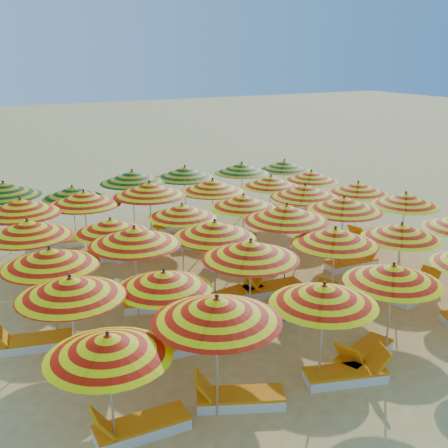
# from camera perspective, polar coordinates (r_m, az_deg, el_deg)

# --- Properties ---
(ground) EXTENTS (120.00, 120.00, 0.00)m
(ground) POSITION_cam_1_polar(r_m,az_deg,el_deg) (16.97, 0.80, -5.61)
(ground) COLOR #F0C76B
(ground) RESTS_ON ground
(umbrella_0) EXTENTS (2.56, 2.56, 2.25)m
(umbrella_0) POSITION_cam_1_polar(r_m,az_deg,el_deg) (9.55, -11.69, -12.05)
(umbrella_0) COLOR silver
(umbrella_0) RESTS_ON ground
(umbrella_1) EXTENTS (3.02, 3.02, 2.50)m
(umbrella_1) POSITION_cam_1_polar(r_m,az_deg,el_deg) (10.06, -0.74, -8.70)
(umbrella_1) COLOR silver
(umbrella_1) RESTS_ON ground
(umbrella_2) EXTENTS (2.87, 2.87, 2.29)m
(umbrella_2) POSITION_cam_1_polar(r_m,az_deg,el_deg) (11.25, 10.11, -7.07)
(umbrella_2) COLOR silver
(umbrella_2) RESTS_ON ground
(umbrella_3) EXTENTS (2.49, 2.49, 2.26)m
(umbrella_3) POSITION_cam_1_polar(r_m,az_deg,el_deg) (12.66, 16.80, -4.86)
(umbrella_3) COLOR silver
(umbrella_3) RESTS_ON ground
(umbrella_6) EXTENTS (2.38, 2.38, 2.35)m
(umbrella_6) POSITION_cam_1_polar(r_m,az_deg,el_deg) (11.69, -15.35, -6.22)
(umbrella_6) COLOR silver
(umbrella_6) RESTS_ON ground
(umbrella_7) EXTENTS (2.75, 2.75, 2.20)m
(umbrella_7) POSITION_cam_1_polar(r_m,az_deg,el_deg) (12.02, -6.13, -5.69)
(umbrella_7) COLOR silver
(umbrella_7) RESTS_ON ground
(umbrella_8) EXTENTS (2.94, 2.94, 2.45)m
(umbrella_8) POSITION_cam_1_polar(r_m,az_deg,el_deg) (13.06, 2.72, -2.65)
(umbrella_8) COLOR silver
(umbrella_8) RESTS_ON ground
(umbrella_9) EXTENTS (2.42, 2.42, 2.35)m
(umbrella_9) POSITION_cam_1_polar(r_m,az_deg,el_deg) (14.53, 11.21, -1.24)
(umbrella_9) COLOR silver
(umbrella_9) RESTS_ON ground
(umbrella_10) EXTENTS (2.26, 2.26, 2.25)m
(umbrella_10) POSITION_cam_1_polar(r_m,az_deg,el_deg) (15.68, 17.57, -0.70)
(umbrella_10) COLOR silver
(umbrella_10) RESTS_ON ground
(umbrella_12) EXTENTS (2.73, 2.73, 2.38)m
(umbrella_12) POSITION_cam_1_polar(r_m,az_deg,el_deg) (13.35, -17.28, -3.26)
(umbrella_12) COLOR silver
(umbrella_12) RESTS_ON ground
(umbrella_13) EXTENTS (2.32, 2.32, 2.46)m
(umbrella_13) POSITION_cam_1_polar(r_m,az_deg,el_deg) (14.15, -9.08, -1.23)
(umbrella_13) COLOR silver
(umbrella_13) RESTS_ON ground
(umbrella_14) EXTENTS (2.29, 2.29, 2.38)m
(umbrella_14) POSITION_cam_1_polar(r_m,az_deg,el_deg) (14.75, -0.95, -0.53)
(umbrella_14) COLOR silver
(umbrella_14) RESTS_ON ground
(umbrella_15) EXTENTS (2.91, 2.91, 2.54)m
(umbrella_15) POSITION_cam_1_polar(r_m,az_deg,el_deg) (15.80, 6.38, 1.13)
(umbrella_15) COLOR silver
(umbrella_15) RESTS_ON ground
(umbrella_16) EXTENTS (3.06, 3.06, 2.47)m
(umbrella_16) POSITION_cam_1_polar(r_m,az_deg,el_deg) (17.21, 12.07, 2.00)
(umbrella_16) COLOR silver
(umbrella_16) RESTS_ON ground
(umbrella_17) EXTENTS (2.64, 2.64, 2.31)m
(umbrella_17) POSITION_cam_1_polar(r_m,az_deg,el_deg) (18.82, 17.95, 2.38)
(umbrella_17) COLOR silver
(umbrella_17) RESTS_ON ground
(umbrella_18) EXTENTS (2.99, 2.99, 2.41)m
(umbrella_18) POSITION_cam_1_polar(r_m,az_deg,el_deg) (15.57, -19.32, -0.44)
(umbrella_18) COLOR silver
(umbrella_18) RESTS_ON ground
(umbrella_19) EXTENTS (2.08, 2.08, 2.19)m
(umbrella_19) POSITION_cam_1_polar(r_m,az_deg,el_deg) (15.87, -11.46, -0.20)
(umbrella_19) COLOR silver
(umbrella_19) RESTS_ON ground
(umbrella_20) EXTENTS (2.18, 2.18, 2.21)m
(umbrella_20) POSITION_cam_1_polar(r_m,az_deg,el_deg) (17.00, -4.27, 1.34)
(umbrella_20) COLOR silver
(umbrella_20) RESTS_ON ground
(umbrella_21) EXTENTS (2.27, 2.27, 2.27)m
(umbrella_21) POSITION_cam_1_polar(r_m,az_deg,el_deg) (17.82, 1.99, 2.31)
(umbrella_21) COLOR silver
(umbrella_21) RESTS_ON ground
(umbrella_22) EXTENTS (2.97, 2.97, 2.42)m
(umbrella_22) POSITION_cam_1_polar(r_m,az_deg,el_deg) (18.78, 8.24, 3.33)
(umbrella_22) COLOR silver
(umbrella_22) RESTS_ON ground
(umbrella_23) EXTENTS (2.63, 2.63, 2.25)m
(umbrella_23) POSITION_cam_1_polar(r_m,az_deg,el_deg) (20.18, 13.45, 3.58)
(umbrella_23) COLOR silver
(umbrella_23) RESTS_ON ground
(umbrella_24) EXTENTS (3.11, 3.11, 2.51)m
(umbrella_24) POSITION_cam_1_polar(r_m,az_deg,el_deg) (17.49, -19.96, 1.69)
(umbrella_24) COLOR silver
(umbrella_24) RESTS_ON ground
(umbrella_25) EXTENTS (2.89, 2.89, 2.43)m
(umbrella_25) POSITION_cam_1_polar(r_m,az_deg,el_deg) (18.19, -14.03, 2.56)
(umbrella_25) COLOR silver
(umbrella_25) RESTS_ON ground
(umbrella_26) EXTENTS (2.83, 2.83, 2.54)m
(umbrella_26) POSITION_cam_1_polar(r_m,az_deg,el_deg) (18.55, -7.57, 3.53)
(umbrella_26) COLOR silver
(umbrella_26) RESTS_ON ground
(umbrella_27) EXTENTS (2.51, 2.51, 2.40)m
(umbrella_27) POSITION_cam_1_polar(r_m,az_deg,el_deg) (19.40, -1.17, 3.91)
(umbrella_27) COLOR silver
(umbrella_27) RESTS_ON ground
(umbrella_28) EXTENTS (2.80, 2.80, 2.25)m
(umbrella_28) POSITION_cam_1_polar(r_m,az_deg,el_deg) (20.71, 4.78, 4.33)
(umbrella_28) COLOR silver
(umbrella_28) RESTS_ON ground
(umbrella_29) EXTENTS (2.43, 2.43, 2.21)m
(umbrella_29) POSITION_cam_1_polar(r_m,az_deg,el_deg) (21.96, 8.86, 4.84)
(umbrella_29) COLOR silver
(umbrella_29) RESTS_ON ground
(umbrella_30) EXTENTS (3.11, 3.11, 2.54)m
(umbrella_30) POSITION_cam_1_polar(r_m,az_deg,el_deg) (19.76, -21.47, 3.30)
(umbrella_30) COLOR silver
(umbrella_30) RESTS_ON ground
(umbrella_31) EXTENTS (2.29, 2.29, 2.18)m
(umbrella_31) POSITION_cam_1_polar(r_m,az_deg,el_deg) (20.00, -15.15, 3.14)
(umbrella_31) COLOR silver
(umbrella_31) RESTS_ON ground
(umbrella_32) EXTENTS (2.73, 2.73, 2.49)m
(umbrella_32) POSITION_cam_1_polar(r_m,az_deg,el_deg) (20.66, -9.31, 4.74)
(umbrella_32) COLOR silver
(umbrella_32) RESTS_ON ground
(umbrella_33) EXTENTS (2.75, 2.75, 2.46)m
(umbrella_33) POSITION_cam_1_polar(r_m,az_deg,el_deg) (21.33, -3.99, 5.25)
(umbrella_33) COLOR silver
(umbrella_33) RESTS_ON ground
(umbrella_34) EXTENTS (2.92, 2.92, 2.33)m
(umbrella_34) POSITION_cam_1_polar(r_m,az_deg,el_deg) (22.66, 1.81, 5.71)
(umbrella_34) COLOR silver
(umbrella_34) RESTS_ON ground
(umbrella_35) EXTENTS (2.41, 2.41, 2.27)m
(umbrella_35) POSITION_cam_1_polar(r_m,az_deg,el_deg) (23.62, 6.15, 5.95)
(umbrella_35) COLOR silver
(umbrella_35) RESTS_ON ground
(lounger_0) EXTENTS (1.75, 0.62, 0.69)m
(lounger_0) POSITION_cam_1_polar(r_m,az_deg,el_deg) (10.77, -8.59, -19.72)
(lounger_0) COLOR white
(lounger_0) RESTS_ON ground
(lounger_1) EXTENTS (1.82, 1.23, 0.69)m
(lounger_1) POSITION_cam_1_polar(r_m,az_deg,el_deg) (11.38, 1.42, -17.25)
(lounger_1) COLOR white
(lounger_1) RESTS_ON ground
(lounger_2) EXTENTS (1.83, 1.05, 0.69)m
(lounger_2) POSITION_cam_1_polar(r_m,az_deg,el_deg) (12.34, 12.44, -14.68)
(lounger_2) COLOR white
(lounger_2) RESTS_ON ground
(lounger_3) EXTENTS (1.83, 1.14, 0.69)m
(lounger_3) POSITION_cam_1_polar(r_m,az_deg,el_deg) (13.12, 13.94, -12.72)
(lounger_3) COLOR white
(lounger_3) RESTS_ON ground
(lounger_6) EXTENTS (1.77, 0.70, 0.69)m
(lounger_6) POSITION_cam_1_polar(r_m,az_deg,el_deg) (13.19, -3.78, -12.04)
(lounger_6) COLOR white
(lounger_6) RESTS_ON ground
(lounger_7) EXTENTS (1.82, 1.22, 0.69)m
(lounger_7) POSITION_cam_1_polar(r_m,az_deg,el_deg) (14.26, 3.97, -9.66)
(lounger_7) COLOR white
(lounger_7) RESTS_ON ground
(lounger_8) EXTENTS (1.82, 1.21, 0.69)m
(lounger_8) POSITION_cam_1_polar(r_m,az_deg,el_deg) (15.02, 9.00, -8.37)
(lounger_8) COLOR white
(lounger_8) RESTS_ON ground
(lounger_9) EXTENTS (1.82, 0.96, 0.69)m
(lounger_9) POSITION_cam_1_polar(r_m,az_deg,el_deg) (16.61, 18.90, -6.56)
(lounger_9) COLOR white
(lounger_9) RESTS_ON ground
(lounger_10) EXTENTS (1.82, 0.95, 0.69)m
(lounger_10) POSITION_cam_1_polar(r_m,az_deg,el_deg) (13.95, -18.90, -11.28)
(lounger_10) COLOR white
(lounger_10) RESTS_ON ground
(lounger_11) EXTENTS (1.83, 1.12, 0.69)m
(lounger_11) POSITION_cam_1_polar(r_m,az_deg,el_deg) (15.16, -6.68, -8.03)
(lounger_11) COLOR white
(lounger_11) RESTS_ON ground
(lounger_12) EXTENTS (1.80, 0.85, 0.69)m
(lounger_12) POSITION_cam_1_polar(r_m,az_deg,el_deg) (15.63, 1.22, -7.09)
(lounger_12) COLOR white
(lounger_12) RESTS_ON ground
(lounger_13) EXTENTS (1.77, 0.69, 0.69)m
(lounger_13) POSITION_cam_1_polar(r_m,az_deg,el_deg) (16.03, 4.78, -6.50)
(lounger_13) COLOR white
(lounger_13) RESTS_ON ground
(lounger_14) EXTENTS (1.75, 0.65, 0.69)m
(lounger_14) POSITION_cam_1_polar(r_m,az_deg,el_deg) (18.27, 12.95, -3.85)
(lounger_14) COLOR white
(lounger_14) RESTS_ON ground
(lounger_15) EXTENTS (1.81, 0.88, 0.69)m
(lounger_15) POSITION_cam_1_polar(r_m,az_deg,el_deg) (17.99, 0.52, -3.73)
(lounger_15) COLOR white
(lounger_15) RESTS_ON ground
(lounger_16) EXTENTS (1.82, 1.00, 0.69)m
(lounger_16) POSITION_cam_1_polar(r_m,az_deg,el_deg) (20.95, 14.27, -1.20)
(lounger_16) COLOR white
(lounger_16) RESTS_ON ground
(lounger_17) EXTENTS (1.83, 1.12, 0.69)m
(lounger_17) POSITION_cam_1_polar(r_m,az_deg,el_deg) (18.89, -11.82, -3.07)
(lounger_17) COLOR white
(lounger_17) RESTS_ON ground
(lounger_18) EXTENTS (1.83, 1.09, 0.69)m
(lounger_18) POSITION_cam_1_polar(r_m,az_deg,el_deg) (19.04, -8.79, -2.73)
(lounger_18) COLOR white
(lounger_18) RESTS_ON ground
(lounger_19) EXTENTS (1.81, 0.90, 0.69)m
(lounger_19) POSITION_cam_1_polar(r_m,az_deg,el_deg) (19.69, -2.37, -1.85)
(lounger_19) COLOR white
(lounger_19) RESTS_ON ground
(lounger_20) EXTENTS (1.81, 0.91, 0.69)m
(lounger_20) POSITION_cam_1_polar(r_m,az_deg,el_deg) (22.29, 7.28, 0.33)
(lounger_20) COLOR white
(lounger_20) RESTS_ON ground
(lounger_21) EXTENTS (1.81, 0.87, 0.69)m
(lounger_21) POSITION_cam_1_polar(r_m,az_deg,el_deg) (20.50, -16.47, -1.79)
(lounger_21) COLOR white
(lounger_21) RESTS_ON ground
(lounger_22) EXTENTS (1.79, 0.78, 0.69)m
(lounger_22) POSITION_cam_1_polar(r_m,az_deg,el_deg) (21.57, -5.28, -0.18)
(lounger_22) COLOR white
(lounger_22) RESTS_ON ground
(lounger_23) EXTENTS (1.81, 0.91, 0.69)m
(lounger_23) POSITION_cam_1_polar(r_m,az_deg,el_deg) (24.36, 7.22, 1.80)
(lounger_23) COLOR white
(lounger_23) RESTS_ON ground
(beachgoer_a) EXTENTS (0.47, 0.55, 1.27)m
(beachgoer_a) POSITION_cam_1_polar(r_m,az_deg,el_deg) (16.02, 3.13, -4.61)
(beachgoer_a) COLOR tan
(beachgoer_a) RESTS_ON ground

